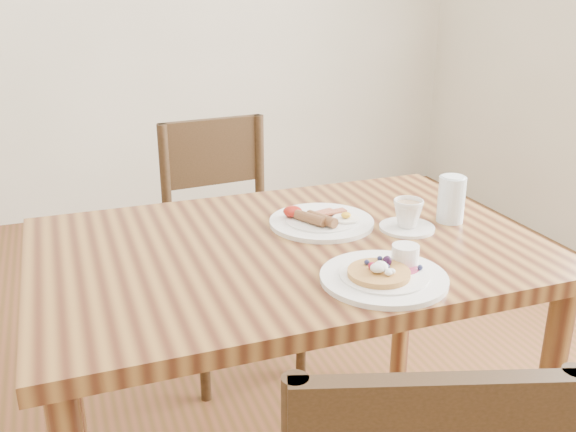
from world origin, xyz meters
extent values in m
cube|color=brown|center=(0.00, 0.00, 0.73)|extent=(1.20, 0.80, 0.04)
cylinder|color=brown|center=(0.54, -0.34, 0.35)|extent=(0.06, 0.06, 0.71)
cylinder|color=brown|center=(0.54, 0.34, 0.35)|extent=(0.06, 0.06, 0.71)
cylinder|color=brown|center=(-0.54, 0.34, 0.35)|extent=(0.06, 0.06, 0.71)
cube|color=#3A2415|center=(0.05, 0.68, 0.45)|extent=(0.45, 0.45, 0.04)
cylinder|color=#3A2415|center=(-0.12, 0.48, 0.21)|extent=(0.04, 0.04, 0.43)
cylinder|color=#3A2415|center=(0.24, 0.52, 0.21)|extent=(0.04, 0.04, 0.43)
cylinder|color=#3A2415|center=(-0.15, 0.84, 0.21)|extent=(0.04, 0.04, 0.43)
cylinder|color=#3A2415|center=(0.21, 0.87, 0.21)|extent=(0.04, 0.04, 0.43)
cylinder|color=#3A2415|center=(0.21, 0.87, 0.67)|extent=(0.04, 0.04, 0.43)
cylinder|color=#3A2415|center=(-0.15, 0.84, 0.67)|extent=(0.04, 0.04, 0.43)
cube|color=#3A2415|center=(0.03, 0.87, 0.76)|extent=(0.38, 0.06, 0.24)
cylinder|color=white|center=(0.12, -0.26, 0.76)|extent=(0.27, 0.27, 0.01)
cylinder|color=white|center=(0.12, -0.26, 0.76)|extent=(0.19, 0.19, 0.01)
cylinder|color=#B22D59|center=(0.17, -0.25, 0.77)|extent=(0.07, 0.07, 0.00)
cylinder|color=#C68C47|center=(0.10, -0.27, 0.77)|extent=(0.13, 0.13, 0.01)
ellipsoid|color=white|center=(0.10, -0.27, 0.79)|extent=(0.03, 0.03, 0.02)
ellipsoid|color=white|center=(0.11, -0.30, 0.79)|extent=(0.02, 0.02, 0.01)
cylinder|color=white|center=(0.19, -0.23, 0.79)|extent=(0.06, 0.06, 0.04)
cylinder|color=#591E07|center=(0.19, -0.23, 0.80)|extent=(0.05, 0.05, 0.00)
sphere|color=black|center=(0.13, -0.25, 0.79)|extent=(0.02, 0.02, 0.02)
sphere|color=#1E234C|center=(0.13, -0.23, 0.78)|extent=(0.01, 0.01, 0.01)
sphere|color=#1E234C|center=(0.10, -0.22, 0.78)|extent=(0.01, 0.01, 0.01)
sphere|color=#B21938|center=(0.09, -0.25, 0.79)|extent=(0.02, 0.02, 0.02)
sphere|color=black|center=(0.10, -0.27, 0.79)|extent=(0.02, 0.02, 0.02)
sphere|color=#1E234C|center=(0.13, -0.28, 0.78)|extent=(0.01, 0.01, 0.01)
sphere|color=#1E234C|center=(0.19, -0.31, 0.77)|extent=(0.01, 0.01, 0.01)
sphere|color=#B21938|center=(0.20, -0.27, 0.77)|extent=(0.01, 0.01, 0.01)
cylinder|color=white|center=(0.13, 0.09, 0.76)|extent=(0.27, 0.27, 0.01)
cylinder|color=white|center=(0.13, 0.09, 0.76)|extent=(0.19, 0.19, 0.01)
cylinder|color=brown|center=(0.09, 0.07, 0.78)|extent=(0.06, 0.10, 0.03)
cylinder|color=brown|center=(0.11, 0.05, 0.78)|extent=(0.06, 0.10, 0.03)
cube|color=maroon|center=(0.14, 0.12, 0.77)|extent=(0.08, 0.04, 0.01)
cube|color=maroon|center=(0.16, 0.10, 0.77)|extent=(0.08, 0.03, 0.01)
cylinder|color=white|center=(0.18, 0.06, 0.77)|extent=(0.07, 0.07, 0.00)
ellipsoid|color=yellow|center=(0.18, 0.06, 0.78)|extent=(0.03, 0.03, 0.01)
ellipsoid|color=#A5190F|center=(0.06, 0.13, 0.78)|extent=(0.05, 0.05, 0.03)
cylinder|color=white|center=(0.32, -0.02, 0.75)|extent=(0.14, 0.14, 0.01)
imported|color=white|center=(0.32, -0.02, 0.79)|extent=(0.11, 0.11, 0.07)
cylinder|color=tan|center=(0.32, -0.02, 0.82)|extent=(0.07, 0.07, 0.00)
cylinder|color=silver|center=(0.45, -0.01, 0.81)|extent=(0.07, 0.07, 0.12)
camera|label=1|loc=(-0.49, -1.33, 1.35)|focal=40.00mm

